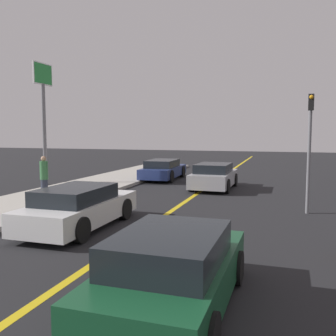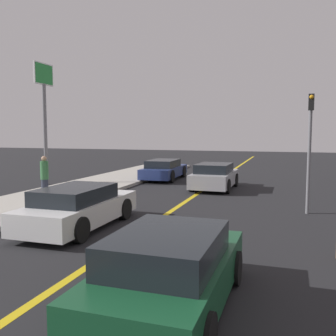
{
  "view_description": "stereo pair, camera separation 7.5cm",
  "coord_description": "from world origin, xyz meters",
  "px_view_note": "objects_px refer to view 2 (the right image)",
  "views": [
    {
      "loc": [
        3.93,
        2.74,
        2.84
      ],
      "look_at": [
        -0.24,
        15.84,
        1.53
      ],
      "focal_mm": 40.0,
      "sensor_mm": 36.0,
      "label": 1
    },
    {
      "loc": [
        4.01,
        2.76,
        2.84
      ],
      "look_at": [
        -0.24,
        15.84,
        1.53
      ],
      "focal_mm": 40.0,
      "sensor_mm": 36.0,
      "label": 2
    }
  ],
  "objects_px": {
    "car_near_right_lane": "(170,271)",
    "car_far_distant": "(214,176)",
    "car_ahead_center": "(79,207)",
    "pedestrian_mid_group": "(45,177)",
    "car_parked_left_lot": "(164,170)",
    "roadside_sign": "(44,98)",
    "traffic_light": "(310,141)"
  },
  "relations": [
    {
      "from": "pedestrian_mid_group",
      "to": "traffic_light",
      "type": "relative_size",
      "value": 0.42
    },
    {
      "from": "car_parked_left_lot",
      "to": "traffic_light",
      "type": "height_order",
      "value": "traffic_light"
    },
    {
      "from": "pedestrian_mid_group",
      "to": "car_parked_left_lot",
      "type": "bearing_deg",
      "value": 73.67
    },
    {
      "from": "car_ahead_center",
      "to": "car_parked_left_lot",
      "type": "height_order",
      "value": "car_ahead_center"
    },
    {
      "from": "car_near_right_lane",
      "to": "traffic_light",
      "type": "distance_m",
      "value": 8.79
    },
    {
      "from": "car_near_right_lane",
      "to": "car_ahead_center",
      "type": "height_order",
      "value": "car_near_right_lane"
    },
    {
      "from": "car_ahead_center",
      "to": "roadside_sign",
      "type": "bearing_deg",
      "value": 130.9
    },
    {
      "from": "car_far_distant",
      "to": "roadside_sign",
      "type": "xyz_separation_m",
      "value": [
        -9.02,
        -1.27,
        4.02
      ]
    },
    {
      "from": "traffic_light",
      "to": "car_far_distant",
      "type": "bearing_deg",
      "value": 131.71
    },
    {
      "from": "car_near_right_lane",
      "to": "car_far_distant",
      "type": "xyz_separation_m",
      "value": [
        -1.78,
        12.95,
        0.0
      ]
    },
    {
      "from": "car_parked_left_lot",
      "to": "traffic_light",
      "type": "xyz_separation_m",
      "value": [
        7.86,
        -7.6,
        1.94
      ]
    },
    {
      "from": "car_far_distant",
      "to": "roadside_sign",
      "type": "height_order",
      "value": "roadside_sign"
    },
    {
      "from": "pedestrian_mid_group",
      "to": "traffic_light",
      "type": "distance_m",
      "value": 10.43
    },
    {
      "from": "car_near_right_lane",
      "to": "pedestrian_mid_group",
      "type": "distance_m",
      "value": 10.89
    },
    {
      "from": "car_ahead_center",
      "to": "car_far_distant",
      "type": "distance_m",
      "value": 9.19
    },
    {
      "from": "car_ahead_center",
      "to": "pedestrian_mid_group",
      "type": "relative_size",
      "value": 2.61
    },
    {
      "from": "car_near_right_lane",
      "to": "car_ahead_center",
      "type": "bearing_deg",
      "value": 135.99
    },
    {
      "from": "car_ahead_center",
      "to": "car_far_distant",
      "type": "relative_size",
      "value": 1.11
    },
    {
      "from": "car_ahead_center",
      "to": "car_far_distant",
      "type": "bearing_deg",
      "value": 74.74
    },
    {
      "from": "car_far_distant",
      "to": "car_parked_left_lot",
      "type": "relative_size",
      "value": 0.88
    },
    {
      "from": "car_ahead_center",
      "to": "car_far_distant",
      "type": "height_order",
      "value": "car_far_distant"
    },
    {
      "from": "car_far_distant",
      "to": "traffic_light",
      "type": "bearing_deg",
      "value": -47.64
    },
    {
      "from": "car_near_right_lane",
      "to": "roadside_sign",
      "type": "bearing_deg",
      "value": 133.16
    },
    {
      "from": "car_ahead_center",
      "to": "car_near_right_lane",
      "type": "bearing_deg",
      "value": -44.63
    },
    {
      "from": "car_parked_left_lot",
      "to": "pedestrian_mid_group",
      "type": "distance_m",
      "value": 8.67
    },
    {
      "from": "car_near_right_lane",
      "to": "traffic_light",
      "type": "bearing_deg",
      "value": 73.98
    },
    {
      "from": "car_near_right_lane",
      "to": "pedestrian_mid_group",
      "type": "height_order",
      "value": "pedestrian_mid_group"
    },
    {
      "from": "roadside_sign",
      "to": "car_near_right_lane",
      "type": "bearing_deg",
      "value": -47.24
    },
    {
      "from": "car_ahead_center",
      "to": "pedestrian_mid_group",
      "type": "height_order",
      "value": "pedestrian_mid_group"
    },
    {
      "from": "car_near_right_lane",
      "to": "car_ahead_center",
      "type": "relative_size",
      "value": 0.91
    },
    {
      "from": "car_far_distant",
      "to": "traffic_light",
      "type": "height_order",
      "value": "traffic_light"
    },
    {
      "from": "pedestrian_mid_group",
      "to": "car_near_right_lane",
      "type": "bearing_deg",
      "value": -43.72
    }
  ]
}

